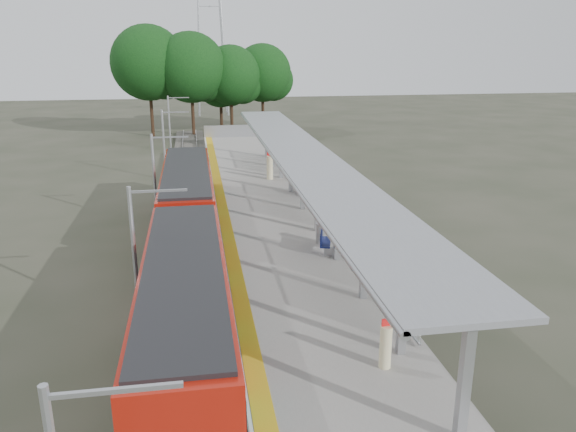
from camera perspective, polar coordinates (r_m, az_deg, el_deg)
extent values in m
plane|color=#474438|center=(16.60, 6.76, -20.68)|extent=(200.00, 200.00, 0.00)
cube|color=#59544C|center=(34.05, -9.98, -0.27)|extent=(3.00, 70.00, 0.24)
cube|color=gray|center=(34.17, -2.46, 0.70)|extent=(6.00, 50.00, 1.00)
cube|color=gold|center=(33.82, -6.76, 1.33)|extent=(0.60, 50.00, 0.02)
cube|color=#9EA0A5|center=(58.25, -5.55, 8.60)|extent=(6.00, 0.10, 1.20)
cube|color=black|center=(19.15, -10.13, -12.90)|extent=(2.50, 13.50, 0.70)
cube|color=#A5170B|center=(18.41, -10.39, -8.58)|extent=(2.65, 13.50, 2.50)
cube|color=black|center=(18.39, -10.40, -8.44)|extent=(2.72, 12.96, 1.20)
cube|color=black|center=(17.89, -10.61, -4.82)|extent=(2.40, 12.82, 0.15)
cube|color=#0B7272|center=(18.49, -6.10, -8.78)|extent=(0.04, 1.30, 2.00)
cube|color=black|center=(32.16, -10.04, -0.33)|extent=(2.50, 13.50, 0.70)
cube|color=#A5170B|center=(31.73, -10.18, 2.43)|extent=(2.65, 13.50, 2.50)
cube|color=black|center=(31.72, -10.19, 2.52)|extent=(2.72, 12.96, 1.20)
cube|color=black|center=(31.43, -10.31, 4.73)|extent=(2.40, 12.83, 0.15)
cube|color=#0B7272|center=(31.77, -7.72, 2.29)|extent=(0.04, 1.30, 2.00)
cylinder|color=black|center=(27.79, -10.03, -3.80)|extent=(2.20, 0.70, 0.70)
cube|color=black|center=(25.04, -10.23, -2.15)|extent=(2.30, 0.80, 2.40)
cube|color=#9EA0A5|center=(14.18, 17.57, -15.21)|extent=(0.25, 0.25, 3.50)
cube|color=#9EA0A5|center=(17.36, 11.66, -8.48)|extent=(0.25, 0.25, 3.50)
cube|color=#9EA0A5|center=(20.83, 7.78, -3.85)|extent=(0.25, 0.25, 3.50)
cube|color=#9EA0A5|center=(24.45, 5.05, -0.55)|extent=(0.25, 0.25, 3.50)
cube|color=#9EA0A5|center=(28.18, 3.04, 1.88)|extent=(0.25, 0.25, 3.50)
cube|color=#9EA0A5|center=(31.98, 1.50, 3.74)|extent=(0.25, 0.25, 3.50)
cube|color=#9EA0A5|center=(35.82, 0.29, 5.20)|extent=(0.25, 0.25, 3.50)
cube|color=#9EA0A5|center=(39.69, -0.70, 6.37)|extent=(0.25, 0.25, 3.50)
cube|color=#9EA0A5|center=(43.58, -1.51, 7.34)|extent=(0.25, 0.25, 3.50)
cube|color=#9EA0A5|center=(47.50, -2.19, 8.14)|extent=(0.25, 0.25, 3.50)
cube|color=gray|center=(29.60, 1.50, 6.27)|extent=(3.20, 38.00, 0.16)
cylinder|color=#9EA0A5|center=(29.36, -1.49, 6.03)|extent=(0.24, 38.00, 0.24)
cube|color=silver|center=(19.51, 11.42, -7.27)|extent=(0.05, 3.70, 2.20)
cube|color=silver|center=(23.00, 7.94, -3.26)|extent=(0.05, 3.70, 2.20)
cube|color=silver|center=(30.36, 3.51, 1.91)|extent=(0.05, 3.70, 2.20)
cube|color=silver|center=(34.15, 2.01, 3.65)|extent=(0.05, 3.70, 2.20)
cube|color=silver|center=(41.84, -0.16, 6.17)|extent=(0.05, 3.70, 2.20)
cube|color=silver|center=(45.73, -0.98, 7.11)|extent=(0.05, 3.70, 2.20)
cylinder|color=#382316|center=(66.20, -13.68, 10.19)|extent=(0.36, 0.36, 5.42)
sphere|color=#174C15|center=(65.81, -14.02, 14.88)|extent=(8.24, 8.24, 8.24)
cylinder|color=#382316|center=(65.23, -9.63, 10.19)|extent=(0.36, 0.36, 5.09)
sphere|color=#174C15|center=(64.84, -9.86, 14.65)|extent=(7.74, 7.74, 7.74)
cylinder|color=#382316|center=(68.71, -6.79, 10.14)|extent=(0.36, 0.36, 3.88)
sphere|color=#174C15|center=(68.36, -6.91, 13.37)|extent=(5.90, 5.90, 5.90)
cylinder|color=#382316|center=(66.90, -5.74, 10.24)|extent=(0.36, 0.36, 4.46)
sphere|color=#174C15|center=(66.52, -5.86, 14.06)|extent=(6.79, 6.79, 6.79)
cylinder|color=#382316|center=(69.81, -2.57, 10.61)|extent=(0.36, 0.36, 4.53)
sphere|color=#174C15|center=(69.44, -2.62, 14.33)|extent=(6.88, 6.88, 6.88)
cube|color=#9EA0A5|center=(9.12, -17.15, -16.59)|extent=(2.00, 0.08, 0.08)
cylinder|color=#9EA0A5|center=(21.04, -15.31, -4.25)|extent=(0.16, 0.16, 5.40)
cube|color=#9EA0A5|center=(20.20, -13.04, 2.50)|extent=(2.00, 0.08, 0.08)
cylinder|color=#9EA0A5|center=(32.49, -13.40, 3.40)|extent=(0.16, 0.16, 5.40)
cube|color=#9EA0A5|center=(31.95, -11.90, 7.85)|extent=(2.00, 0.08, 0.08)
cylinder|color=#9EA0A5|center=(44.23, -12.48, 7.02)|extent=(0.16, 0.16, 5.40)
cube|color=#9EA0A5|center=(43.84, -11.37, 10.31)|extent=(2.00, 0.08, 0.08)
cylinder|color=#9EA0A5|center=(56.08, -11.95, 9.12)|extent=(0.16, 0.16, 5.40)
cube|color=#9EA0A5|center=(55.77, -11.06, 11.72)|extent=(2.00, 0.08, 0.08)
cube|color=#101953|center=(25.73, 3.84, -2.67)|extent=(0.83, 1.57, 0.06)
cube|color=#101953|center=(25.59, 3.41, -2.07)|extent=(0.45, 1.46, 0.55)
cube|color=#9EA0A5|center=(25.26, 4.14, -3.62)|extent=(0.40, 0.16, 0.44)
cube|color=#9EA0A5|center=(26.36, 3.53, -2.71)|extent=(0.40, 0.16, 0.44)
cube|color=#101953|center=(35.45, 1.63, 2.87)|extent=(0.63, 1.46, 0.06)
cube|color=#101953|center=(35.35, 1.33, 3.30)|extent=(0.27, 1.41, 0.52)
cube|color=#9EA0A5|center=(34.97, 1.80, 2.30)|extent=(0.38, 0.11, 0.42)
cube|color=#9EA0A5|center=(36.04, 1.45, 2.75)|extent=(0.38, 0.11, 0.42)
cube|color=#101953|center=(47.15, -1.22, 6.44)|extent=(0.89, 1.45, 0.06)
cube|color=#101953|center=(47.07, -1.45, 6.77)|extent=(0.56, 1.32, 0.51)
cube|color=#9EA0A5|center=(46.65, -1.12, 6.06)|extent=(0.37, 0.19, 0.41)
cube|color=#9EA0A5|center=(47.73, -1.31, 6.31)|extent=(0.37, 0.19, 0.41)
cylinder|color=beige|center=(17.06, 9.88, -12.96)|extent=(0.36, 0.36, 1.33)
cube|color=red|center=(16.68, 10.02, -10.58)|extent=(0.31, 0.08, 0.22)
cylinder|color=beige|center=(39.46, -1.86, 4.93)|extent=(0.44, 0.44, 1.65)
cube|color=red|center=(39.26, -1.87, 6.35)|extent=(0.39, 0.18, 0.28)
cylinder|color=#9EA0A5|center=(26.77, 3.37, -1.77)|extent=(0.54, 0.54, 0.99)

